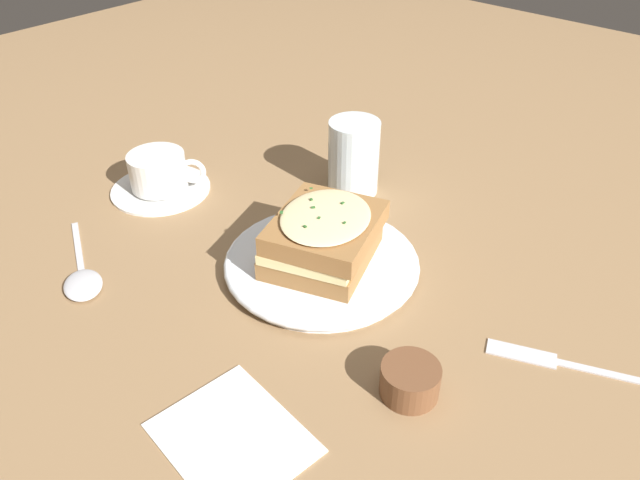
% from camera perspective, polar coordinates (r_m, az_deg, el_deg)
% --- Properties ---
extents(ground_plane, '(2.40, 2.40, 0.00)m').
position_cam_1_polar(ground_plane, '(0.77, 0.49, -2.92)').
color(ground_plane, olive).
extents(dinner_plate, '(0.24, 0.24, 0.02)m').
position_cam_1_polar(dinner_plate, '(0.77, 0.00, -2.26)').
color(dinner_plate, white).
rests_on(dinner_plate, ground_plane).
extents(sandwich, '(0.15, 0.17, 0.07)m').
position_cam_1_polar(sandwich, '(0.74, 0.00, 0.19)').
color(sandwich, olive).
rests_on(sandwich, dinner_plate).
extents(teacup_with_saucer, '(0.15, 0.15, 0.06)m').
position_cam_1_polar(teacup_with_saucer, '(0.95, -14.47, 5.72)').
color(teacup_with_saucer, white).
rests_on(teacup_with_saucer, ground_plane).
extents(water_glass, '(0.07, 0.07, 0.11)m').
position_cam_1_polar(water_glass, '(0.91, 3.09, 7.57)').
color(water_glass, silver).
rests_on(water_glass, ground_plane).
extents(fork, '(0.18, 0.09, 0.00)m').
position_cam_1_polar(fork, '(0.70, 20.80, -10.31)').
color(fork, silver).
rests_on(fork, ground_plane).
extents(spoon, '(0.17, 0.10, 0.01)m').
position_cam_1_polar(spoon, '(0.80, -20.89, -3.47)').
color(spoon, silver).
rests_on(spoon, ground_plane).
extents(napkin, '(0.15, 0.13, 0.00)m').
position_cam_1_polar(napkin, '(0.60, -7.99, -17.41)').
color(napkin, white).
rests_on(napkin, ground_plane).
extents(condiment_pot, '(0.06, 0.06, 0.03)m').
position_cam_1_polar(condiment_pot, '(0.63, 8.23, -12.58)').
color(condiment_pot, brown).
rests_on(condiment_pot, ground_plane).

